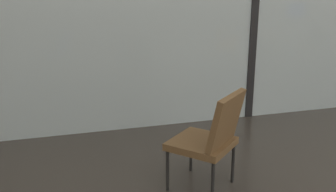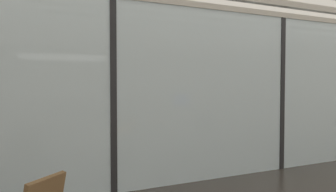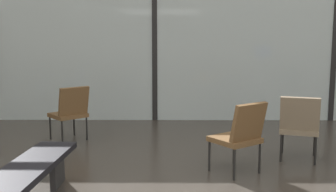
% 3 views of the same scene
% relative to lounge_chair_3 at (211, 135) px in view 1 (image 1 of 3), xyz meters
% --- Properties ---
extents(glass_curtain_wall, '(14.00, 0.08, 3.05)m').
position_rel_lounge_chair_3_xyz_m(glass_curtain_wall, '(1.26, 1.68, 1.03)').
color(glass_curtain_wall, silver).
rests_on(glass_curtain_wall, ground).
extents(window_mullion_1, '(0.10, 0.12, 3.05)m').
position_rel_lounge_chair_3_xyz_m(window_mullion_1, '(1.26, 1.68, 1.03)').
color(window_mullion_1, black).
rests_on(window_mullion_1, ground).
extents(lounge_chair_3, '(0.71, 0.71, 0.87)m').
position_rel_lounge_chair_3_xyz_m(lounge_chair_3, '(0.00, 0.00, 0.00)').
color(lounge_chair_3, brown).
rests_on(lounge_chair_3, ground).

